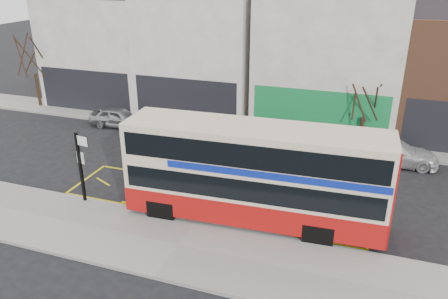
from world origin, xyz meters
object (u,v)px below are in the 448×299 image
at_px(double_decker_bus, 255,173).
at_px(car_silver, 119,117).
at_px(car_white, 394,152).
at_px(street_tree_left, 30,44).
at_px(street_tree_right, 366,92).
at_px(car_grey, 267,133).
at_px(bus_stop_post, 81,161).

height_order(double_decker_bus, car_silver, double_decker_bus).
distance_m(car_silver, car_white, 17.57).
distance_m(street_tree_left, street_tree_right, 23.89).
xyz_separation_m(car_grey, street_tree_left, (-18.41, 1.48, 4.15)).
relative_size(car_grey, street_tree_right, 0.83).
relative_size(car_grey, car_white, 0.87).
bearing_deg(bus_stop_post, double_decker_bus, 15.96).
bearing_deg(bus_stop_post, street_tree_right, 52.02).
height_order(bus_stop_post, car_white, bus_stop_post).
xyz_separation_m(bus_stop_post, car_silver, (-4.12, 9.55, -1.48)).
bearing_deg(bus_stop_post, car_grey, 65.97).
xyz_separation_m(car_white, street_tree_right, (-1.86, 1.98, 2.71)).
height_order(bus_stop_post, street_tree_left, street_tree_left).
xyz_separation_m(car_grey, car_white, (7.30, -0.62, 0.01)).
xyz_separation_m(car_white, street_tree_left, (-25.71, 2.10, 4.14)).
bearing_deg(bus_stop_post, car_white, 42.46).
bearing_deg(car_grey, car_silver, 75.07).
bearing_deg(street_tree_left, street_tree_right, -0.27).
distance_m(car_grey, car_white, 7.32).
height_order(car_silver, street_tree_right, street_tree_right).
distance_m(double_decker_bus, street_tree_right, 10.95).
relative_size(double_decker_bus, street_tree_right, 2.19).
relative_size(bus_stop_post, car_silver, 0.86).
distance_m(bus_stop_post, street_tree_left, 16.96).
relative_size(double_decker_bus, car_silver, 2.80).
bearing_deg(street_tree_right, car_white, -46.84).
height_order(car_silver, car_white, car_white).
relative_size(car_silver, street_tree_right, 0.78).
distance_m(bus_stop_post, car_grey, 11.78).
xyz_separation_m(bus_stop_post, street_tree_left, (-12.25, 11.42, 2.69)).
relative_size(bus_stop_post, car_white, 0.71).
height_order(car_silver, car_grey, car_grey).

